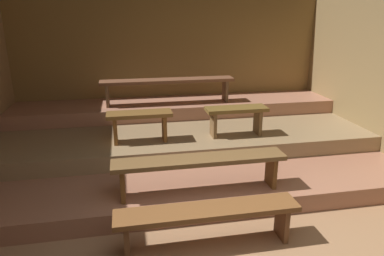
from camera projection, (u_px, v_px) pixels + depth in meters
The scene contains 10 objects.
ground at pixel (194, 180), 5.10m from camera, with size 6.59×5.31×0.08m, color #A07551.
wall_back at pixel (171, 60), 6.78m from camera, with size 6.59×0.06×2.78m, color olive.
platform_lower at pixel (188, 156), 5.56m from camera, with size 5.79×3.42×0.24m, color #A66D52.
platform_middle at pixel (182, 131), 5.98m from camera, with size 5.79×2.36×0.24m, color #957954.
platform_upper at pixel (176, 108), 6.54m from camera, with size 5.79×1.00×0.24m, color #AB7157.
bench_floor_center at pixel (208, 215), 3.50m from camera, with size 1.85×0.32×0.44m.
bench_lower_center at pixel (200, 164), 4.11m from camera, with size 2.03×0.32×0.44m.
bench_middle_left at pixel (140, 120), 5.08m from camera, with size 0.93×0.32×0.44m.
bench_middle_right at pixel (236, 114), 5.34m from camera, with size 0.93×0.32×0.44m.
bench_upper_center at pixel (168, 83), 6.24m from camera, with size 2.36×0.32×0.44m.
Camera 1 is at (-0.91, -2.26, 2.29)m, focal length 32.98 mm.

